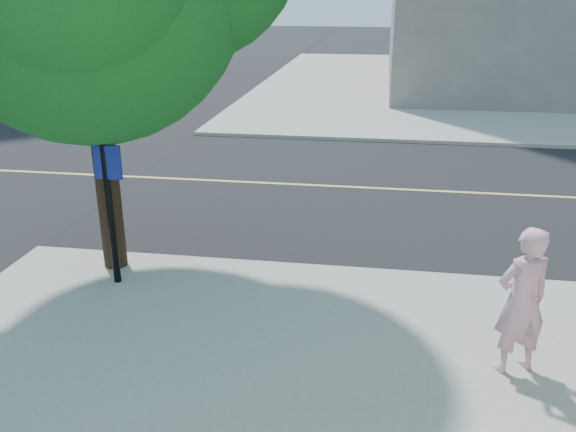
# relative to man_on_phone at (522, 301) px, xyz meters

# --- Properties ---
(ground) EXTENTS (140.00, 140.00, 0.00)m
(ground) POSITION_rel_man_on_phone_xyz_m (-6.39, 2.48, -1.01)
(ground) COLOR black
(ground) RESTS_ON ground
(road_ew) EXTENTS (140.00, 9.00, 0.01)m
(road_ew) POSITION_rel_man_on_phone_xyz_m (-6.39, 6.98, -1.00)
(road_ew) COLOR black
(road_ew) RESTS_ON ground
(sidewalk_ne) EXTENTS (29.00, 25.00, 0.12)m
(sidewalk_ne) POSITION_rel_man_on_phone_xyz_m (7.11, 23.98, -0.95)
(sidewalk_ne) COLOR #9D9D92
(sidewalk_ne) RESTS_ON ground
(man_on_phone) EXTENTS (0.76, 0.64, 1.77)m
(man_on_phone) POSITION_rel_man_on_phone_xyz_m (0.00, 0.00, 0.00)
(man_on_phone) COLOR pink
(man_on_phone) RESTS_ON sidewalk_se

